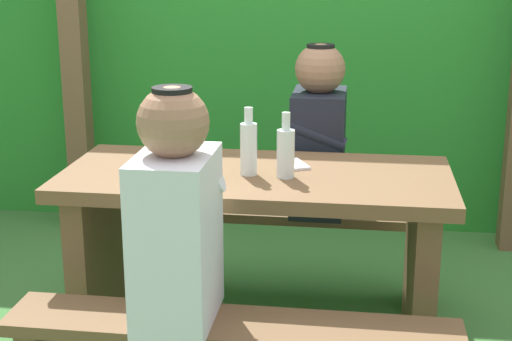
# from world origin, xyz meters

# --- Properties ---
(hedge_backdrop) EXTENTS (6.40, 0.67, 1.83)m
(hedge_backdrop) POSITION_xyz_m (0.00, 1.87, 0.92)
(hedge_backdrop) COLOR #268228
(hedge_backdrop) RESTS_ON ground_plane
(pergola_post_left) EXTENTS (0.12, 0.12, 2.23)m
(pergola_post_left) POSITION_xyz_m (-1.17, 1.33, 1.12)
(pergola_post_left) COLOR brown
(pergola_post_left) RESTS_ON ground_plane
(picnic_table) EXTENTS (1.40, 0.64, 0.75)m
(picnic_table) POSITION_xyz_m (0.00, 0.00, 0.51)
(picnic_table) COLOR brown
(picnic_table) RESTS_ON ground_plane
(bench_far) EXTENTS (1.40, 0.24, 0.43)m
(bench_far) POSITION_xyz_m (0.00, 0.55, 0.31)
(bench_far) COLOR brown
(bench_far) RESTS_ON ground_plane
(person_white_shirt) EXTENTS (0.25, 0.35, 0.72)m
(person_white_shirt) POSITION_xyz_m (-0.16, -0.54, 0.76)
(person_white_shirt) COLOR silver
(person_white_shirt) RESTS_ON bench_near
(person_black_coat) EXTENTS (0.25, 0.35, 0.72)m
(person_black_coat) POSITION_xyz_m (0.19, 0.54, 0.76)
(person_black_coat) COLOR black
(person_black_coat) RESTS_ON bench_far
(drinking_glass) EXTENTS (0.08, 0.08, 0.08)m
(drinking_glass) POSITION_xyz_m (-0.23, -0.05, 0.79)
(drinking_glass) COLOR silver
(drinking_glass) RESTS_ON picnic_table
(bottle_left) EXTENTS (0.06, 0.06, 0.23)m
(bottle_left) POSITION_xyz_m (0.11, -0.05, 0.84)
(bottle_left) COLOR silver
(bottle_left) RESTS_ON picnic_table
(bottle_right) EXTENTS (0.06, 0.06, 0.24)m
(bottle_right) POSITION_xyz_m (-0.02, -0.03, 0.85)
(bottle_right) COLOR silver
(bottle_right) RESTS_ON picnic_table
(cell_phone) EXTENTS (0.12, 0.16, 0.01)m
(cell_phone) POSITION_xyz_m (0.13, 0.11, 0.75)
(cell_phone) COLOR silver
(cell_phone) RESTS_ON picnic_table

